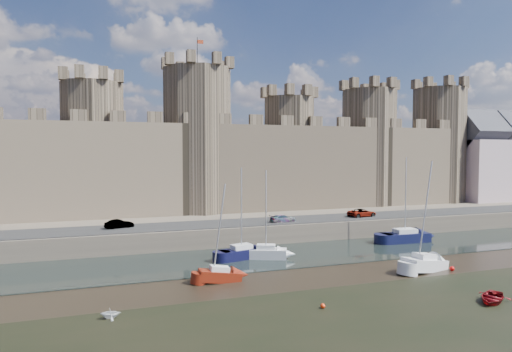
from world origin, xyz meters
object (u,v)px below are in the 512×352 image
object	(u,v)px
sailboat_2	(266,252)
sailboat_5	(424,263)
sailboat_3	(405,236)
sailboat_1	(241,252)
car_1	(119,224)
sailboat_4	(220,274)
car_3	(362,213)
car_2	(283,218)

from	to	relation	value
sailboat_2	sailboat_5	distance (m)	16.90
sailboat_3	sailboat_5	world-z (taller)	sailboat_3
sailboat_2	sailboat_1	bearing A→B (deg)	-172.50
sailboat_3	sailboat_5	size ratio (longest dim) A/B	1.01
car_1	sailboat_4	size ratio (longest dim) A/B	0.38
car_1	car_3	world-z (taller)	car_3
car_2	car_3	size ratio (longest dim) A/B	0.84
car_1	sailboat_4	bearing A→B (deg)	-172.03
sailboat_3	sailboat_5	distance (m)	14.84
car_1	sailboat_4	xyz separation A→B (m)	(8.15, -18.59, -2.38)
sailboat_2	sailboat_4	size ratio (longest dim) A/B	1.09
car_2	sailboat_1	size ratio (longest dim) A/B	0.36
sailboat_4	car_2	bearing A→B (deg)	51.35
car_2	sailboat_5	xyz separation A→B (m)	(7.46, -19.63, -2.24)
car_1	sailboat_4	world-z (taller)	sailboat_4
sailboat_1	sailboat_3	xyz separation A→B (m)	(23.60, 1.91, 0.05)
car_2	sailboat_4	bearing A→B (deg)	135.25
sailboat_2	sailboat_4	bearing A→B (deg)	-111.89
car_1	sailboat_4	distance (m)	20.44
car_1	sailboat_2	world-z (taller)	sailboat_2
car_1	car_3	distance (m)	34.52
car_1	sailboat_1	distance (m)	16.85
sailboat_4	sailboat_1	bearing A→B (deg)	59.77
sailboat_2	sailboat_4	xyz separation A→B (m)	(-7.26, -7.02, -0.11)
car_1	sailboat_1	size ratio (longest dim) A/B	0.34
sailboat_4	sailboat_5	distance (m)	21.01
car_2	sailboat_5	size ratio (longest dim) A/B	0.33
sailboat_3	car_2	bearing A→B (deg)	158.99
car_2	sailboat_2	distance (m)	11.46
car_3	car_2	bearing A→B (deg)	84.93
car_3	sailboat_2	world-z (taller)	sailboat_2
car_1	sailboat_3	distance (m)	37.48
car_3	car_1	bearing A→B (deg)	79.09
car_3	sailboat_5	size ratio (longest dim) A/B	0.40
sailboat_3	sailboat_4	xyz separation A→B (m)	(-28.20, -9.72, -0.16)
car_2	sailboat_1	bearing A→B (deg)	129.05
car_1	sailboat_3	world-z (taller)	sailboat_3
sailboat_1	sailboat_4	xyz separation A→B (m)	(-4.60, -7.81, -0.11)
car_1	car_2	bearing A→B (deg)	-111.28
sailboat_1	sailboat_3	world-z (taller)	sailboat_3
sailboat_4	car_3	bearing A→B (deg)	33.64
sailboat_3	sailboat_4	world-z (taller)	sailboat_3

